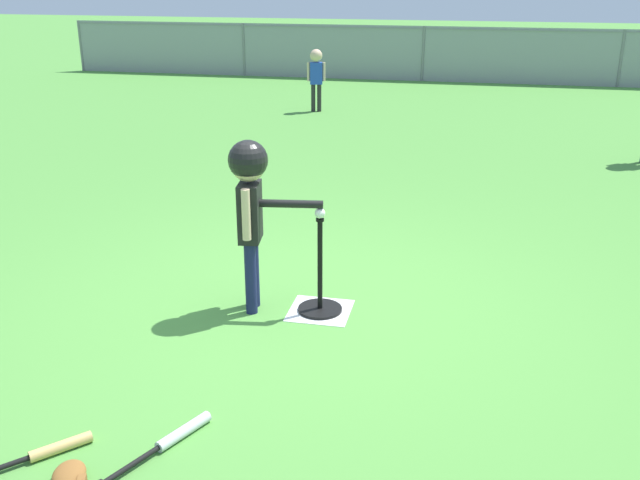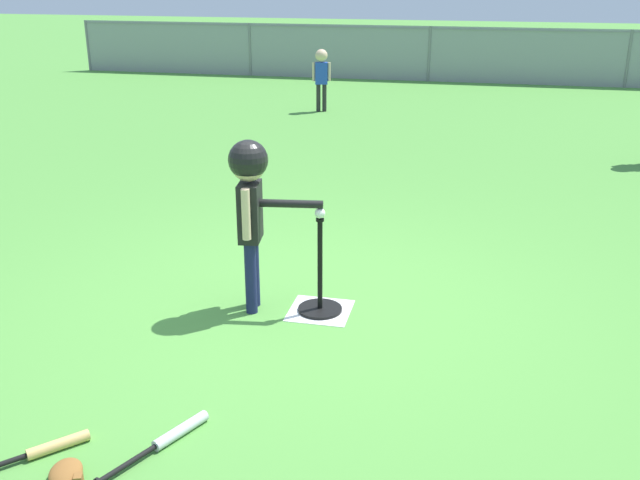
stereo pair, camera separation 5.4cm
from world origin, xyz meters
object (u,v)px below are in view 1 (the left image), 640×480
(batting_tee, at_px, (320,296))
(spare_bat_wood, at_px, (48,451))
(spare_bat_silver, at_px, (173,438))
(glove_by_plate, at_px, (70,475))
(batter_child, at_px, (250,192))
(baseball_on_tee, at_px, (320,213))
(fielder_deep_right, at_px, (316,72))

(batting_tee, bearing_deg, spare_bat_wood, -117.89)
(spare_bat_silver, height_order, glove_by_plate, glove_by_plate)
(batter_child, bearing_deg, batting_tee, 7.67)
(baseball_on_tee, relative_size, spare_bat_silver, 0.11)
(batter_child, relative_size, spare_bat_silver, 1.87)
(baseball_on_tee, height_order, fielder_deep_right, fielder_deep_right)
(batter_child, xyz_separation_m, glove_by_plate, (-0.33, -2.01, -0.86))
(batting_tee, xyz_separation_m, glove_by_plate, (-0.80, -2.07, -0.08))
(batting_tee, height_order, baseball_on_tee, baseball_on_tee)
(spare_bat_silver, bearing_deg, spare_bat_wood, -157.95)
(batter_child, xyz_separation_m, spare_bat_silver, (0.05, -1.62, -0.86))
(fielder_deep_right, bearing_deg, glove_by_plate, -84.97)
(glove_by_plate, bearing_deg, baseball_on_tee, 68.76)
(fielder_deep_right, xyz_separation_m, spare_bat_wood, (0.63, -9.43, -0.64))
(fielder_deep_right, distance_m, spare_bat_wood, 9.47)
(batting_tee, bearing_deg, baseball_on_tee, 172.87)
(spare_bat_wood, bearing_deg, glove_by_plate, -35.57)
(batting_tee, height_order, batter_child, batter_child)
(batting_tee, distance_m, spare_bat_wood, 2.17)
(batting_tee, relative_size, spare_bat_silver, 1.06)
(glove_by_plate, bearing_deg, fielder_deep_right, 95.03)
(fielder_deep_right, distance_m, glove_by_plate, 9.63)
(baseball_on_tee, xyz_separation_m, spare_bat_wood, (-1.02, -1.92, -0.72))
(batting_tee, distance_m, batter_child, 0.91)
(batting_tee, bearing_deg, batter_child, -172.33)
(baseball_on_tee, xyz_separation_m, fielder_deep_right, (-1.65, 7.51, -0.08))
(batting_tee, bearing_deg, glove_by_plate, -111.24)
(batter_child, xyz_separation_m, spare_bat_wood, (-0.54, -1.85, -0.86))
(baseball_on_tee, height_order, spare_bat_silver, baseball_on_tee)
(batter_child, height_order, spare_bat_wood, batter_child)
(spare_bat_wood, bearing_deg, spare_bat_silver, 22.05)
(fielder_deep_right, bearing_deg, batter_child, -81.21)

